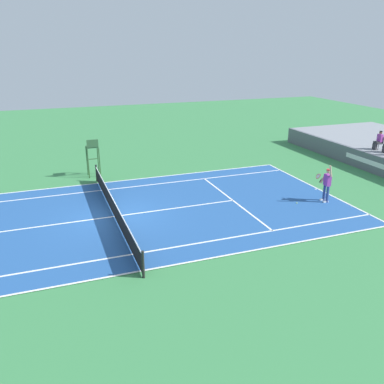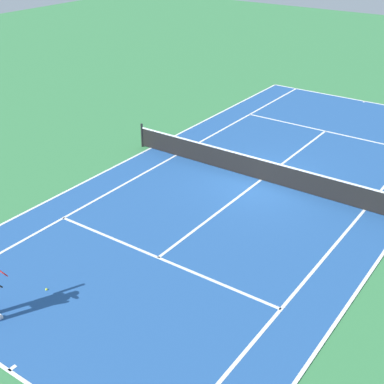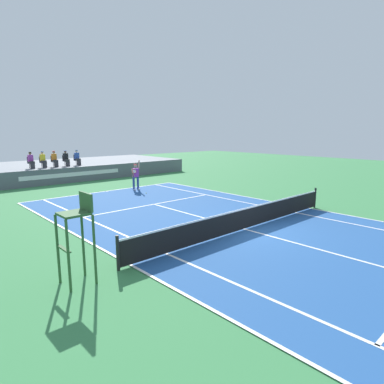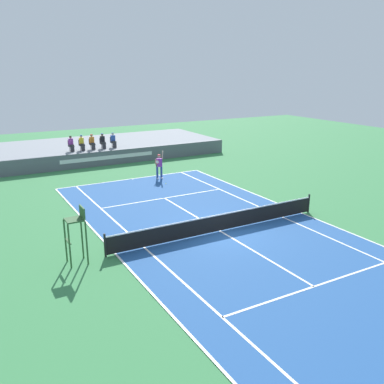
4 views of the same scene
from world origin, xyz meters
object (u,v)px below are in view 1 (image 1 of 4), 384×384
Objects in this scene: tennis_player at (327,184)px; tennis_ball at (297,203)px; spectator_seated_0 at (379,141)px; umpire_chair at (93,153)px.

tennis_player reaches higher than tennis_ball.
tennis_player is at bearing 81.17° from tennis_ball.
tennis_ball is at bearing -98.83° from tennis_player.
spectator_seated_0 reaches higher than umpire_chair.
spectator_seated_0 is 8.81m from tennis_player.
tennis_player is 1.87m from tennis_ball.
umpire_chair is (-8.90, -10.98, 0.56)m from tennis_player.
tennis_ball is (4.20, -9.14, -1.80)m from spectator_seated_0.
spectator_seated_0 is 19.07m from umpire_chair.
umpire_chair is (-4.45, -18.54, -0.28)m from spectator_seated_0.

